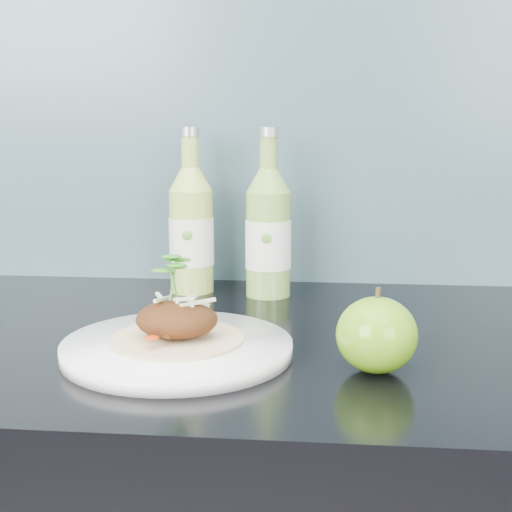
{
  "coord_description": "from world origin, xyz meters",
  "views": [
    {
      "loc": [
        0.09,
        0.87,
        1.15
      ],
      "look_at": [
        0.01,
        1.66,
        1.0
      ],
      "focal_mm": 50.0,
      "sensor_mm": 36.0,
      "label": 1
    }
  ],
  "objects_px": {
    "cider_bottle_left": "(191,230)",
    "green_apple": "(377,335)",
    "cider_bottle_right": "(268,233)",
    "dinner_plate": "(177,348)"
  },
  "relations": [
    {
      "from": "cider_bottle_left",
      "to": "green_apple",
      "type": "bearing_deg",
      "value": -68.21
    },
    {
      "from": "cider_bottle_left",
      "to": "cider_bottle_right",
      "type": "height_order",
      "value": "same"
    },
    {
      "from": "dinner_plate",
      "to": "green_apple",
      "type": "xyz_separation_m",
      "value": [
        0.21,
        -0.03,
        0.03
      ]
    },
    {
      "from": "dinner_plate",
      "to": "cider_bottle_left",
      "type": "xyz_separation_m",
      "value": [
        -0.04,
        0.3,
        0.08
      ]
    },
    {
      "from": "cider_bottle_left",
      "to": "cider_bottle_right",
      "type": "distance_m",
      "value": 0.12
    },
    {
      "from": "green_apple",
      "to": "cider_bottle_left",
      "type": "height_order",
      "value": "cider_bottle_left"
    },
    {
      "from": "green_apple",
      "to": "cider_bottle_right",
      "type": "relative_size",
      "value": 0.41
    },
    {
      "from": "dinner_plate",
      "to": "cider_bottle_right",
      "type": "bearing_deg",
      "value": 75.07
    },
    {
      "from": "dinner_plate",
      "to": "cider_bottle_right",
      "type": "distance_m",
      "value": 0.3
    },
    {
      "from": "dinner_plate",
      "to": "green_apple",
      "type": "height_order",
      "value": "green_apple"
    }
  ]
}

